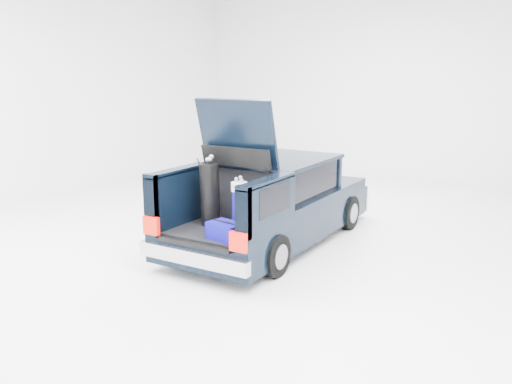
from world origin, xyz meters
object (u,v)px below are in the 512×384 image
Objects in this scene: red_suitcase at (261,212)px; blue_duffel at (226,231)px; blue_golf_bag at (239,205)px; car at (274,203)px; black_golf_bag at (210,194)px.

red_suitcase is 0.76m from blue_duffel.
red_suitcase is 0.64× the size of blue_golf_bag.
car is 1.95m from blue_duffel.
red_suitcase reaches higher than blue_duffel.
blue_golf_bag reaches higher than blue_duffel.
black_golf_bag is 1.95× the size of blue_duffel.
blue_golf_bag is (-0.22, -0.23, 0.12)m from red_suitcase.
black_golf_bag is at bearing -155.02° from blue_golf_bag.
car is 1.28m from red_suitcase.
red_suitcase is 0.34m from blue_golf_bag.
red_suitcase is at bearing -69.91° from car.
blue_golf_bag is 0.57m from blue_duffel.
blue_duffel is at bearing -56.77° from blue_golf_bag.
blue_duffel is (-0.13, -0.74, -0.12)m from red_suitcase.
black_golf_bag is at bearing -101.32° from car.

